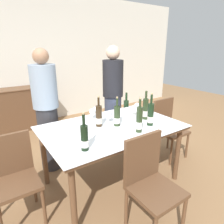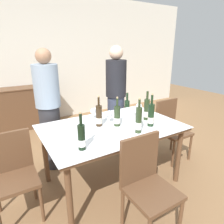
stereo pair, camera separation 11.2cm
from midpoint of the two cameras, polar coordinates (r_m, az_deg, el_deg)
The scene contains 21 objects.
ground_plane at distance 2.79m, azimuth -1.22°, elevation -18.99°, with size 12.00×12.00×0.00m, color olive.
back_wall at distance 4.85m, azimuth -20.49°, elevation 13.84°, with size 8.00×0.10×2.80m.
sideboard_cabinet at distance 4.61m, azimuth -25.72°, elevation 0.75°, with size 1.31×0.46×0.88m.
dining_table at distance 2.43m, azimuth -1.33°, elevation -5.66°, with size 1.63×1.06×0.78m.
ice_bucket at distance 2.35m, azimuth 4.02°, elevation -1.66°, with size 0.21×0.21×0.21m.
wine_bottle_0 at distance 1.85m, azimuth -9.60°, elevation -7.40°, with size 0.07×0.07×0.37m.
wine_bottle_1 at distance 2.21m, azimuth 6.35°, elevation -2.39°, with size 0.07×0.07×0.40m.
wine_bottle_2 at distance 2.42m, azimuth 9.65°, elevation -0.82°, with size 0.07×0.07×0.40m.
wine_bottle_3 at distance 2.62m, azimuth 8.32°, elevation 0.76°, with size 0.07×0.07×0.38m.
wine_bottle_4 at distance 2.54m, azimuth 2.78°, elevation 0.29°, with size 0.07×0.07×0.37m.
wine_bottle_5 at distance 2.37m, azimuth -5.13°, elevation -1.31°, with size 0.07×0.07×0.37m.
wine_bottle_6 at distance 2.38m, azimuth 0.10°, elevation -1.28°, with size 0.08×0.08×0.36m.
wine_glass_0 at distance 2.71m, azimuth -5.79°, elevation 0.59°, with size 0.09×0.09×0.14m.
wine_glass_1 at distance 2.47m, azimuth -2.17°, elevation -0.61°, with size 0.08×0.08×0.16m.
wine_glass_2 at distance 2.81m, azimuth 6.06°, elevation 1.70°, with size 0.09×0.09×0.16m.
wine_glass_3 at distance 2.61m, azimuth -6.94°, elevation 0.04°, with size 0.08×0.08×0.15m.
chair_left_end at distance 2.28m, azimuth -27.64°, elevation -15.29°, with size 0.42×0.42×0.88m.
chair_right_end at distance 3.25m, azimuth 14.52°, elevation -3.48°, with size 0.42×0.42×0.91m.
chair_near_front at distance 1.94m, azimuth 8.99°, elevation -18.36°, with size 0.42×0.42×0.94m.
person_host at distance 2.84m, azimuth -19.21°, elevation -0.17°, with size 0.33×0.33×1.67m.
person_guest_left at distance 3.30m, azimuth -0.72°, elevation 3.74°, with size 0.33×0.33×1.70m.
Camera 1 is at (-1.25, -1.83, 1.70)m, focal length 32.00 mm.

